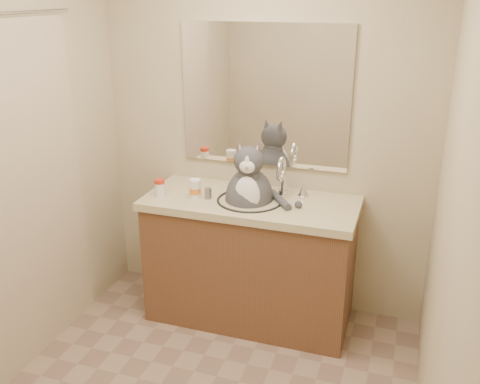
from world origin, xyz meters
name	(u,v)px	position (x,y,z in m)	size (l,w,h in m)	color
room	(187,202)	(0.00, 0.00, 1.20)	(2.22, 2.52, 2.42)	gray
vanity	(250,257)	(0.00, 0.96, 0.44)	(1.34, 0.59, 1.12)	brown
mirror	(264,96)	(0.00, 1.24, 1.45)	(1.10, 0.02, 0.90)	white
shower_curtain	(13,202)	(-1.05, 0.10, 1.03)	(0.02, 1.30, 1.93)	#B8AB8B
cat	(249,195)	(-0.01, 0.96, 0.88)	(0.48, 0.38, 0.60)	#434348
pill_bottle_redcap	(160,188)	(-0.57, 0.84, 0.91)	(0.08, 0.08, 0.11)	white
pill_bottle_orange	(195,189)	(-0.34, 0.88, 0.91)	(0.08, 0.08, 0.12)	white
grey_canister	(208,193)	(-0.26, 0.90, 0.88)	(0.05, 0.05, 0.07)	slate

